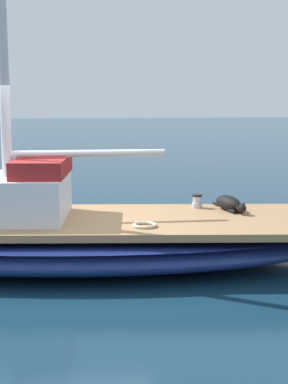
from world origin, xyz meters
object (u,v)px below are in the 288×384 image
(sailboat_main, at_px, (74,240))
(coiled_rope, at_px, (145,225))
(dog_black, at_px, (229,204))
(deck_winch, at_px, (197,201))

(sailboat_main, xyz_separation_m, coiled_rope, (-0.67, -0.93, 0.35))
(sailboat_main, relative_size, coiled_rope, 23.03)
(dog_black, bearing_deg, deck_winch, 58.16)
(sailboat_main, bearing_deg, dog_black, -83.88)
(dog_black, relative_size, deck_winch, 4.48)
(dog_black, bearing_deg, sailboat_main, 96.12)
(coiled_rope, bearing_deg, sailboat_main, 54.30)
(dog_black, height_order, deck_winch, dog_black)
(dog_black, bearing_deg, coiled_rope, 123.28)
(sailboat_main, bearing_deg, coiled_rope, -125.70)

